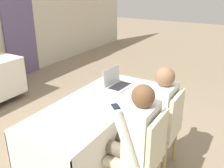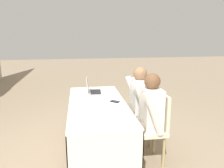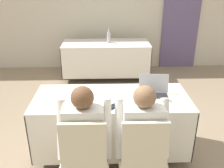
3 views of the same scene
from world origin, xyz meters
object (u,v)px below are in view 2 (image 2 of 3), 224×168
Objects in this scene: laptop at (93,90)px; person_checkered_shirt at (145,113)px; chair_near_left at (152,124)px; person_white_shirt at (134,101)px; chair_near_right at (141,110)px; cell_phone at (115,101)px.

laptop is 0.30× the size of person_checkered_shirt.
person_white_shirt reaches higher than chair_near_left.
chair_near_left is 0.53m from chair_near_right.
person_checkered_shirt is at bearing -11.11° from chair_near_right.
person_white_shirt reaches higher than cell_phone.
cell_phone is at bearing -121.50° from chair_near_left.
laptop is at bearing 70.39° from cell_phone.
chair_near_left is at bearing 0.00° from chair_near_right.
cell_phone is (-0.49, -0.26, -0.04)m from laptop.
chair_near_right is (0.26, -0.44, -0.24)m from cell_phone.
cell_phone is 0.57m from chair_near_right.
person_checkered_shirt is (-0.53, 0.10, 0.16)m from chair_near_right.
person_checkered_shirt is 1.00× the size of person_white_shirt.
person_checkered_shirt is (-0.76, -0.59, -0.13)m from laptop.
person_white_shirt is at bearing -90.00° from chair_near_right.
person_checkered_shirt is at bearing -90.00° from chair_near_left.
person_checkered_shirt reaches higher than cell_phone.
chair_near_right is 0.78× the size of person_white_shirt.
laptop is 0.79m from chair_near_right.
chair_near_left is at bearing -133.93° from laptop.
person_white_shirt reaches higher than laptop.
laptop is at bearing -107.92° from chair_near_right.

